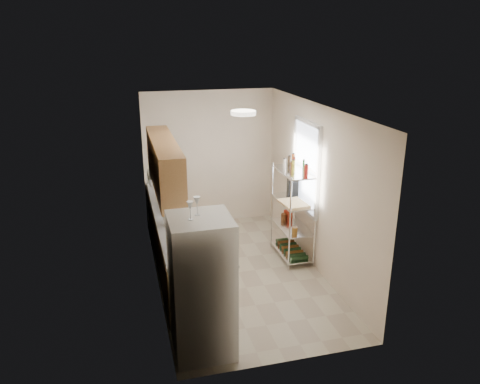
# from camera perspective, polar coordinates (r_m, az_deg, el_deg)

# --- Properties ---
(room) EXTENTS (2.52, 4.42, 2.62)m
(room) POSITION_cam_1_polar(r_m,az_deg,el_deg) (6.97, -0.26, -0.32)
(room) COLOR #B4AB92
(room) RESTS_ON ground
(counter_run) EXTENTS (0.63, 3.51, 0.90)m
(counter_run) POSITION_cam_1_polar(r_m,az_deg,el_deg) (7.54, -7.90, -5.94)
(counter_run) COLOR tan
(counter_run) RESTS_ON ground
(upper_cabinets) EXTENTS (0.33, 2.20, 0.72)m
(upper_cabinets) POSITION_cam_1_polar(r_m,az_deg,el_deg) (6.75, -9.20, 3.30)
(upper_cabinets) COLOR tan
(upper_cabinets) RESTS_ON room
(range_hood) EXTENTS (0.50, 0.60, 0.12)m
(range_hood) POSITION_cam_1_polar(r_m,az_deg,el_deg) (7.63, -9.25, 1.84)
(range_hood) COLOR #B7BABC
(range_hood) RESTS_ON room
(window) EXTENTS (0.06, 1.00, 1.46)m
(window) POSITION_cam_1_polar(r_m,az_deg,el_deg) (7.59, 8.08, 3.07)
(window) COLOR white
(window) RESTS_ON room
(bakers_rack) EXTENTS (0.45, 0.90, 1.73)m
(bakers_rack) POSITION_cam_1_polar(r_m,az_deg,el_deg) (7.60, 6.55, -0.35)
(bakers_rack) COLOR silver
(bakers_rack) RESTS_ON ground
(ceiling_dome) EXTENTS (0.34, 0.34, 0.05)m
(ceiling_dome) POSITION_cam_1_polar(r_m,az_deg,el_deg) (6.38, 0.41, 9.65)
(ceiling_dome) COLOR white
(ceiling_dome) RESTS_ON room
(refrigerator) EXTENTS (0.69, 0.69, 1.69)m
(refrigerator) POSITION_cam_1_polar(r_m,az_deg,el_deg) (5.46, -4.68, -11.39)
(refrigerator) COLOR silver
(refrigerator) RESTS_ON ground
(wine_glass_a) EXTENTS (0.07, 0.07, 0.21)m
(wine_glass_a) POSITION_cam_1_polar(r_m,az_deg,el_deg) (5.01, -6.08, -2.27)
(wine_glass_a) COLOR silver
(wine_glass_a) RESTS_ON refrigerator
(wine_glass_b) EXTENTS (0.08, 0.08, 0.21)m
(wine_glass_b) POSITION_cam_1_polar(r_m,az_deg,el_deg) (5.13, -5.26, -1.71)
(wine_glass_b) COLOR silver
(wine_glass_b) RESTS_ON refrigerator
(rice_cooker) EXTENTS (0.24, 0.24, 0.20)m
(rice_cooker) POSITION_cam_1_polar(r_m,az_deg,el_deg) (6.97, -8.38, -3.18)
(rice_cooker) COLOR silver
(rice_cooker) RESTS_ON counter_run
(frying_pan_large) EXTENTS (0.37, 0.37, 0.05)m
(frying_pan_large) POSITION_cam_1_polar(r_m,az_deg,el_deg) (7.56, -8.66, -2.02)
(frying_pan_large) COLOR black
(frying_pan_large) RESTS_ON counter_run
(frying_pan_small) EXTENTS (0.32, 0.32, 0.05)m
(frying_pan_small) POSITION_cam_1_polar(r_m,az_deg,el_deg) (7.85, -8.84, -1.24)
(frying_pan_small) COLOR black
(frying_pan_small) RESTS_ON counter_run
(cutting_board) EXTENTS (0.41, 0.50, 0.03)m
(cutting_board) POSITION_cam_1_polar(r_m,az_deg,el_deg) (7.46, 6.56, -1.38)
(cutting_board) COLOR tan
(cutting_board) RESTS_ON bakers_rack
(espresso_machine) EXTENTS (0.22, 0.28, 0.29)m
(espresso_machine) POSITION_cam_1_polar(r_m,az_deg,el_deg) (7.91, 6.44, 0.81)
(espresso_machine) COLOR black
(espresso_machine) RESTS_ON bakers_rack
(storage_bag) EXTENTS (0.12, 0.15, 0.15)m
(storage_bag) POSITION_cam_1_polar(r_m,az_deg,el_deg) (8.07, 5.88, -2.75)
(storage_bag) COLOR #9C2713
(storage_bag) RESTS_ON bakers_rack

